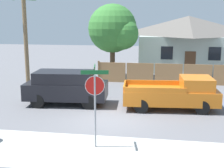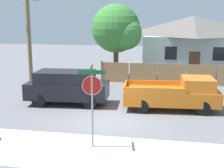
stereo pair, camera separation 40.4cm
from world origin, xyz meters
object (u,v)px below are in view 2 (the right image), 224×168
Objects in this scene: palm_tree at (27,5)px; house at (192,42)px; stop_sign at (92,92)px; red_suv at (67,86)px; orange_pickup at (175,94)px; oak_tree at (118,30)px.

house is at bearing 41.16° from palm_tree.
house is at bearing 66.06° from stop_sign.
house is 15.68m from palm_tree.
stop_sign reaches higher than red_suv.
palm_tree is at bearing 153.57° from orange_pickup.
oak_tree is (-6.07, -5.97, 1.28)m from house.
oak_tree is 8.78m from red_suv.
red_suv reaches higher than orange_pickup.
orange_pickup is at bearing -96.51° from house.
palm_tree reaches higher than house.
house is 8.60m from oak_tree.
orange_pickup is 6.45m from stop_sign.
palm_tree is at bearing 130.61° from red_suv.
palm_tree is (-5.51, -4.16, 1.76)m from oak_tree.
oak_tree is 1.26× the size of red_suv.
house is 14.33m from orange_pickup.
red_suv is (-1.46, -8.19, -2.82)m from oak_tree.
orange_pickup is (9.97, -4.01, -4.75)m from palm_tree.
oak_tree is 1.16× the size of orange_pickup.
orange_pickup is 1.62× the size of stop_sign.
house is 3.03× the size of stop_sign.
house is at bearing 78.97° from orange_pickup.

